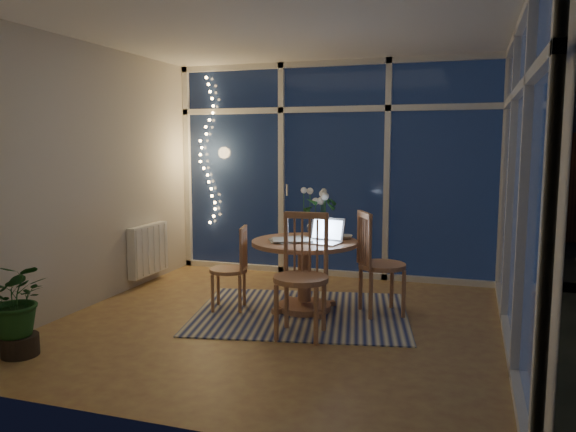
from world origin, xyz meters
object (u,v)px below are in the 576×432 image
at_px(chair_left, 228,268).
at_px(laptop, 322,230).
at_px(chair_front, 301,276).
at_px(flower_vase, 317,225).
at_px(potted_plant, 18,307).
at_px(dining_table, 304,276).
at_px(chair_right, 382,263).

xyz_separation_m(chair_left, laptop, (0.91, 0.10, 0.40)).
bearing_deg(chair_left, chair_front, 46.21).
height_order(flower_vase, potted_plant, flower_vase).
height_order(chair_left, chair_front, chair_front).
distance_m(dining_table, chair_front, 0.76).
bearing_deg(potted_plant, chair_front, 29.23).
distance_m(dining_table, chair_right, 0.76).
xyz_separation_m(chair_front, flower_vase, (-0.15, 1.07, 0.27)).
relative_size(chair_right, chair_front, 0.95).
distance_m(chair_right, chair_front, 1.00).
bearing_deg(chair_right, flower_vase, 43.67).
distance_m(dining_table, potted_plant, 2.51).
bearing_deg(chair_left, dining_table, 91.68).
xyz_separation_m(dining_table, flower_vase, (0.03, 0.35, 0.45)).
distance_m(chair_right, laptop, 0.66).
xyz_separation_m(chair_left, potted_plant, (-1.03, -1.60, -0.04)).
height_order(chair_left, chair_right, chair_right).
distance_m(chair_right, flower_vase, 0.80).
bearing_deg(chair_front, dining_table, 100.42).
bearing_deg(laptop, dining_table, 167.18).
height_order(laptop, flower_vase, laptop).
distance_m(chair_left, chair_front, 1.04).
height_order(chair_left, flower_vase, flower_vase).
relative_size(dining_table, laptop, 2.97).
bearing_deg(potted_plant, laptop, 41.33).
relative_size(chair_front, laptop, 3.08).
bearing_deg(laptop, chair_left, -161.28).
xyz_separation_m(chair_right, flower_vase, (-0.70, 0.24, 0.30)).
distance_m(laptop, potted_plant, 2.62).
distance_m(dining_table, flower_vase, 0.57).
relative_size(chair_right, flower_vase, 4.78).
bearing_deg(chair_front, chair_right, 52.97).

